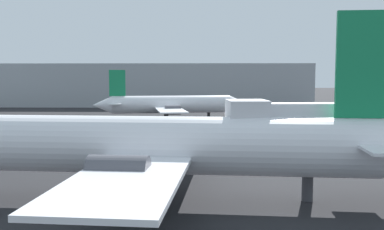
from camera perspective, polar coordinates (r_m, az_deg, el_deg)
airplane_at_gate at (r=26.72m, az=-7.53°, el=-3.91°), size 37.68×25.33×11.60m
airplane_distant at (r=69.94m, az=-2.87°, el=1.40°), size 25.32×24.30×8.92m
jet_bridge at (r=29.59m, az=23.92°, el=-1.08°), size 21.67×3.71×6.41m
terminal_building at (r=120.03m, az=-6.47°, el=3.98°), size 89.04×20.93×11.20m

